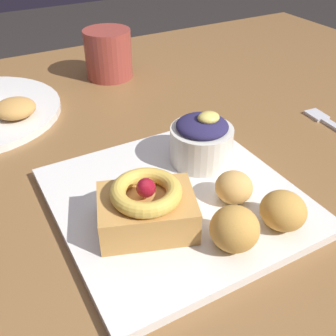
# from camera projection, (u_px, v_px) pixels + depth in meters

# --- Properties ---
(dining_table) EXTENTS (1.43, 0.95, 0.73)m
(dining_table) POSITION_uv_depth(u_px,v_px,m) (141.00, 193.00, 0.64)
(dining_table) COLOR brown
(dining_table) RESTS_ON ground_plane
(front_plate) EXTENTS (0.27, 0.27, 0.01)m
(front_plate) POSITION_uv_depth(u_px,v_px,m) (176.00, 200.00, 0.48)
(front_plate) COLOR white
(front_plate) RESTS_ON dining_table
(cake_slice) EXTENTS (0.12, 0.10, 0.06)m
(cake_slice) POSITION_uv_depth(u_px,v_px,m) (147.00, 207.00, 0.42)
(cake_slice) COLOR #C68E47
(cake_slice) RESTS_ON front_plate
(berry_ramekin) EXTENTS (0.08, 0.08, 0.07)m
(berry_ramekin) POSITION_uv_depth(u_px,v_px,m) (202.00, 140.00, 0.52)
(berry_ramekin) COLOR silver
(berry_ramekin) RESTS_ON front_plate
(fritter_front) EXTENTS (0.05, 0.05, 0.04)m
(fritter_front) POSITION_uv_depth(u_px,v_px,m) (283.00, 211.00, 0.42)
(fritter_front) COLOR gold
(fritter_front) RESTS_ON front_plate
(fritter_middle) EXTENTS (0.04, 0.04, 0.04)m
(fritter_middle) POSITION_uv_depth(u_px,v_px,m) (234.00, 187.00, 0.46)
(fritter_middle) COLOR tan
(fritter_middle) RESTS_ON front_plate
(fritter_back) EXTENTS (0.05, 0.05, 0.05)m
(fritter_back) POSITION_uv_depth(u_px,v_px,m) (235.00, 229.00, 0.40)
(fritter_back) COLOR gold
(fritter_back) RESTS_ON front_plate
(back_pastry) EXTENTS (0.06, 0.06, 0.03)m
(back_pastry) POSITION_uv_depth(u_px,v_px,m) (15.00, 108.00, 0.63)
(back_pastry) COLOR #C68E47
(back_pastry) RESTS_ON back_plate
(fork) EXTENTS (0.03, 0.13, 0.00)m
(fork) POSITION_uv_depth(u_px,v_px,m) (331.00, 124.00, 0.64)
(fork) COLOR silver
(fork) RESTS_ON dining_table
(coffee_mug) EXTENTS (0.09, 0.09, 0.09)m
(coffee_mug) POSITION_uv_depth(u_px,v_px,m) (108.00, 54.00, 0.78)
(coffee_mug) COLOR #993D33
(coffee_mug) RESTS_ON dining_table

